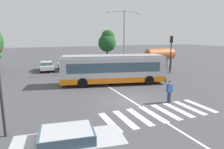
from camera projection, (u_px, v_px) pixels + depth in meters
The scene contains 14 objects.
ground_plane at pixel (129, 101), 15.62m from camera, with size 160.00×160.00×0.00m, color #47474C.
city_transit_bus at pixel (113, 69), 20.95m from camera, with size 11.19×5.06×3.06m.
pedestrian_crossing_street at pixel (169, 90), 15.14m from camera, with size 0.58×0.36×1.72m.
foreground_sedan at pixel (69, 143), 8.13m from camera, with size 4.71×2.44×1.35m.
parked_car_silver at pixel (47, 66), 28.94m from camera, with size 2.09×4.60×1.35m.
parked_car_white at pixel (65, 65), 29.48m from camera, with size 2.05×4.59×1.35m.
parked_car_red at pixel (82, 63), 31.20m from camera, with size 2.00×4.56×1.35m.
parked_car_black at pixel (100, 63), 31.61m from camera, with size 2.09×4.60×1.35m.
traffic_light_far_corner at pixel (171, 49), 26.52m from camera, with size 0.33×0.32×5.01m.
bus_stop_shelter at pixel (160, 55), 28.18m from camera, with size 4.22×1.54×3.25m.
twin_arm_street_lamp at pixel (124, 35), 26.04m from camera, with size 4.92×0.32×8.23m.
background_tree_right at pixel (107, 41), 36.92m from camera, with size 3.31×3.31×6.12m.
crosswalk_painted_stripes at pixel (159, 113), 13.26m from camera, with size 7.64×2.95×0.01m.
lane_center_line at pixel (120, 94), 17.50m from camera, with size 0.16×24.00×0.01m, color silver.
Camera 1 is at (-7.11, -13.20, 5.07)m, focal length 31.94 mm.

